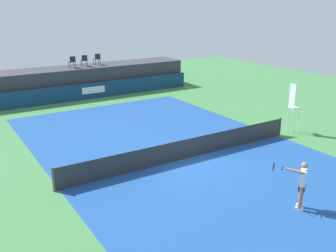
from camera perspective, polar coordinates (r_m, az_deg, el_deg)
name	(u,v)px	position (r m, az deg, el deg)	size (l,w,h in m)	color
ground_plane	(154,140)	(20.31, -2.05, -2.06)	(48.00, 48.00, 0.00)	#3D7A42
court_inner	(187,158)	(17.95, 2.78, -4.82)	(12.00, 22.00, 0.00)	#1C478C
sponsor_wall	(84,92)	(29.37, -12.44, 5.03)	(18.00, 0.22, 1.20)	navy
spectator_platform	(75,81)	(30.93, -13.67, 6.53)	(18.00, 2.80, 2.20)	#38383D
spectator_chair_far_left	(72,61)	(30.27, -14.10, 9.33)	(0.46, 0.46, 0.89)	#1E232D
spectator_chair_left	(84,60)	(30.79, -12.39, 9.58)	(0.47, 0.47, 0.89)	#1E232D
spectator_chair_center	(97,59)	(31.44, -10.51, 9.86)	(0.46, 0.46, 0.89)	#1E232D
umpire_chair	(293,105)	(22.09, 18.12, 3.01)	(0.48, 0.48, 2.76)	white
tennis_net	(187,149)	(17.77, 2.81, -3.41)	(12.40, 0.02, 0.95)	#2D2D2D
net_post_near	(53,180)	(15.36, -16.74, -7.65)	(0.10, 0.10, 1.00)	#4C4C51
net_post_far	(280,126)	(21.73, 16.36, -0.06)	(0.10, 0.10, 1.00)	#4C4C51
tennis_player	(301,184)	(14.14, 19.27, -8.15)	(1.12, 0.98, 1.77)	white
tennis_ball	(52,123)	(24.05, -16.90, 0.45)	(0.07, 0.07, 0.07)	#D8EA33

